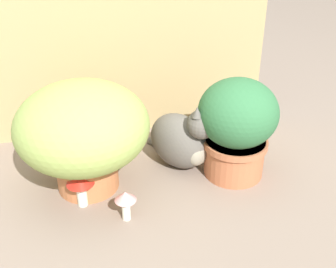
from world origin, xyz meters
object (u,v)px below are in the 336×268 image
(mushroom_ornament_pink, at_px, (126,200))
(mushroom_ornament_red, at_px, (80,182))
(grass_planter, at_px, (83,131))
(leafy_planter, at_px, (237,125))
(cat, at_px, (182,140))

(mushroom_ornament_pink, height_order, mushroom_ornament_red, mushroom_ornament_red)
(grass_planter, distance_m, mushroom_ornament_pink, 0.29)
(grass_planter, height_order, leafy_planter, grass_planter)
(mushroom_ornament_red, bearing_deg, cat, 22.44)
(mushroom_ornament_pink, relative_size, mushroom_ornament_red, 0.84)
(leafy_planter, height_order, mushroom_ornament_pink, leafy_planter)
(leafy_planter, relative_size, mushroom_ornament_red, 2.92)
(leafy_planter, xyz_separation_m, cat, (-0.19, 0.09, -0.09))
(grass_planter, height_order, mushroom_ornament_pink, grass_planter)
(mushroom_ornament_pink, bearing_deg, leafy_planter, 22.55)
(mushroom_ornament_pink, bearing_deg, mushroom_ornament_red, 143.13)
(mushroom_ornament_pink, xyz_separation_m, mushroom_ornament_red, (-0.14, 0.11, 0.02))
(grass_planter, xyz_separation_m, mushroom_ornament_red, (-0.03, -0.11, -0.14))
(leafy_planter, distance_m, mushroom_ornament_red, 0.60)
(grass_planter, relative_size, cat, 1.26)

